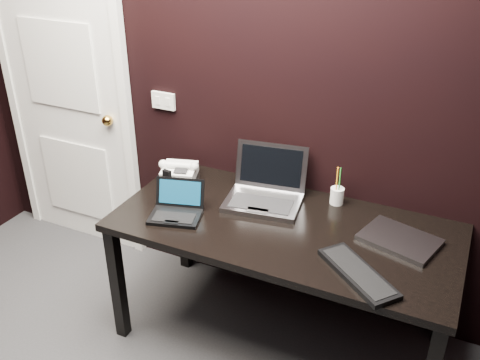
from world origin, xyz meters
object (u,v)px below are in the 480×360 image
at_px(silver_laptop, 265,192).
at_px(desk_phone, 179,171).
at_px(desk, 283,238).
at_px(closed_laptop, 400,240).
at_px(door, 67,96).
at_px(mobile_phone, 167,181).
at_px(pen_cup, 337,195).
at_px(netbook, 177,210).
at_px(ext_keyboard, 358,273).

xyz_separation_m(silver_laptop, desk_phone, (-0.55, 0.04, -0.01)).
relative_size(desk, closed_laptop, 4.30).
distance_m(door, desk_phone, 0.97).
bearing_deg(door, mobile_phone, -17.72).
bearing_deg(silver_laptop, mobile_phone, -170.35).
bearing_deg(pen_cup, silver_laptop, -158.78).
xyz_separation_m(netbook, mobile_phone, (-0.20, 0.23, 0.00)).
distance_m(closed_laptop, mobile_phone, 1.28).
relative_size(door, ext_keyboard, 5.21).
relative_size(desk, mobile_phone, 16.73).
height_order(door, closed_laptop, door).
xyz_separation_m(door, pen_cup, (1.82, -0.06, -0.26)).
bearing_deg(door, closed_laptop, -7.33).
bearing_deg(desk, ext_keyboard, -29.36).
relative_size(netbook, pen_cup, 1.45).
xyz_separation_m(netbook, pen_cup, (0.70, 0.46, 0.02)).
relative_size(desk, netbook, 5.57).
distance_m(netbook, silver_laptop, 0.48).
bearing_deg(pen_cup, mobile_phone, -165.69).
bearing_deg(pen_cup, desk, -119.29).
relative_size(desk, ext_keyboard, 4.14).
bearing_deg(mobile_phone, desk_phone, 89.29).
relative_size(closed_laptop, pen_cup, 1.88).
xyz_separation_m(ext_keyboard, mobile_phone, (-1.16, 0.32, 0.03)).
xyz_separation_m(netbook, silver_laptop, (0.35, 0.33, 0.02)).
relative_size(desk_phone, mobile_phone, 2.36).
height_order(silver_laptop, mobile_phone, silver_laptop).
distance_m(closed_laptop, pen_cup, 0.43).
bearing_deg(desk_phone, closed_laptop, -5.45).
height_order(desk, ext_keyboard, ext_keyboard).
bearing_deg(netbook, desk_phone, 118.99).
relative_size(ext_keyboard, pen_cup, 1.95).
relative_size(door, netbook, 7.02).
xyz_separation_m(door, netbook, (1.12, -0.53, -0.27)).
relative_size(mobile_phone, pen_cup, 0.48).
height_order(door, ext_keyboard, door).
height_order(desk_phone, pen_cup, pen_cup).
bearing_deg(netbook, mobile_phone, 131.27).
height_order(ext_keyboard, mobile_phone, mobile_phone).
xyz_separation_m(desk, desk_phone, (-0.73, 0.21, 0.12)).
height_order(desk_phone, mobile_phone, desk_phone).
relative_size(desk, desk_phone, 7.10).
height_order(desk, netbook, netbook).
bearing_deg(netbook, closed_laptop, 12.79).
bearing_deg(ext_keyboard, desk_phone, 158.50).
relative_size(door, closed_laptop, 5.41).
xyz_separation_m(silver_laptop, closed_laptop, (0.72, -0.08, -0.04)).
bearing_deg(mobile_phone, netbook, -48.73).
xyz_separation_m(ext_keyboard, pen_cup, (-0.26, 0.56, 0.04)).
bearing_deg(closed_laptop, ext_keyboard, -108.77).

